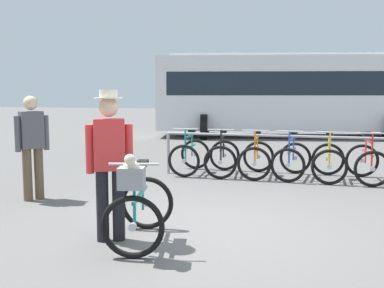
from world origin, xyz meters
TOP-DOWN VIEW (x-y plane):
  - ground_plane at (0.00, 0.00)m, footprint 80.00×80.00m
  - bike_rack_rail at (0.68, 3.61)m, footprint 4.61×0.19m
  - racked_bike_teal at (-1.17, 3.84)m, footprint 0.68×1.11m
  - racked_bike_black at (-0.47, 3.82)m, footprint 0.76×1.15m
  - racked_bike_orange at (0.23, 3.80)m, footprint 0.68×1.09m
  - racked_bike_blue at (0.93, 3.78)m, footprint 0.78×1.17m
  - racked_bike_yellow at (1.62, 3.76)m, footprint 0.68×1.10m
  - racked_bike_red at (2.32, 3.74)m, footprint 0.74×1.13m
  - featured_bicycle at (-0.57, -0.76)m, footprint 0.86×1.25m
  - person_with_featured_bike at (-0.95, -0.66)m, footprint 0.49×0.32m
  - pedestrian_with_backpack at (-2.98, 0.90)m, footprint 0.46×0.47m
  - bus_distant at (0.55, 12.48)m, footprint 10.29×4.60m

SIDE VIEW (x-z plane):
  - ground_plane at x=0.00m, z-range 0.00..0.00m
  - racked_bike_teal at x=-1.17m, z-range -0.12..0.86m
  - racked_bike_orange at x=0.23m, z-range -0.12..0.85m
  - racked_bike_blue at x=0.93m, z-range -0.12..0.86m
  - racked_bike_yellow at x=1.62m, z-range -0.12..0.85m
  - racked_bike_red at x=2.32m, z-range -0.12..0.85m
  - racked_bike_black at x=-0.47m, z-range -0.12..0.85m
  - featured_bicycle at x=-0.57m, z-range -0.06..1.03m
  - bike_rack_rail at x=0.68m, z-range 0.26..1.14m
  - pedestrian_with_backpack at x=-2.98m, z-range 0.12..1.76m
  - person_with_featured_bike at x=-0.95m, z-range 0.09..1.81m
  - bus_distant at x=0.55m, z-range 0.20..3.28m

